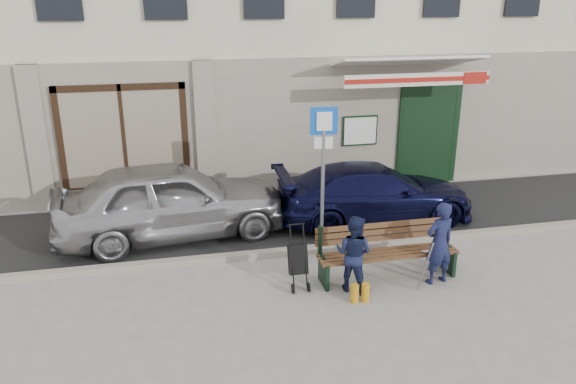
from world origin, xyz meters
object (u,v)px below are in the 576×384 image
object	(u,v)px
car_silver	(171,200)
woman	(354,253)
car_navy	(374,193)
bench	(385,253)
stroller	(298,260)
man	(439,243)
parking_sign	(323,155)

from	to	relation	value
car_silver	woman	xyz separation A→B (m)	(2.81, -2.81, -0.12)
car_navy	woman	xyz separation A→B (m)	(-1.39, -2.75, 0.03)
car_silver	bench	size ratio (longest dim) A/B	1.87
car_silver	stroller	size ratio (longest dim) A/B	4.22
bench	woman	size ratio (longest dim) A/B	1.86
car_silver	man	size ratio (longest dim) A/B	3.14
parking_sign	car_silver	bearing A→B (deg)	165.23
bench	stroller	distance (m)	1.50
man	woman	distance (m)	1.45
car_navy	stroller	bearing A→B (deg)	138.90
man	stroller	size ratio (longest dim) A/B	1.34
car_silver	stroller	world-z (taller)	car_silver
car_silver	parking_sign	bearing A→B (deg)	-118.66
car_silver	woman	bearing A→B (deg)	-142.17
stroller	woman	bearing A→B (deg)	-19.26
car_silver	car_navy	distance (m)	4.20
car_navy	parking_sign	world-z (taller)	parking_sign
parking_sign	stroller	bearing A→B (deg)	-112.51
stroller	bench	bearing A→B (deg)	-1.45
bench	woman	world-z (taller)	woman
parking_sign	bench	xyz separation A→B (m)	(0.70, -1.46, -1.35)
car_silver	parking_sign	size ratio (longest dim) A/B	1.67
bench	stroller	size ratio (longest dim) A/B	2.25
man	stroller	xyz separation A→B (m)	(-2.30, 0.36, -0.24)
car_navy	man	world-z (taller)	man
car_silver	car_navy	bearing A→B (deg)	-98.00
bench	stroller	world-z (taller)	stroller
woman	stroller	world-z (taller)	woman
car_silver	stroller	bearing A→B (deg)	-149.37
man	stroller	world-z (taller)	man
car_silver	parking_sign	distance (m)	3.15
woman	stroller	xyz separation A→B (m)	(-0.85, 0.28, -0.17)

